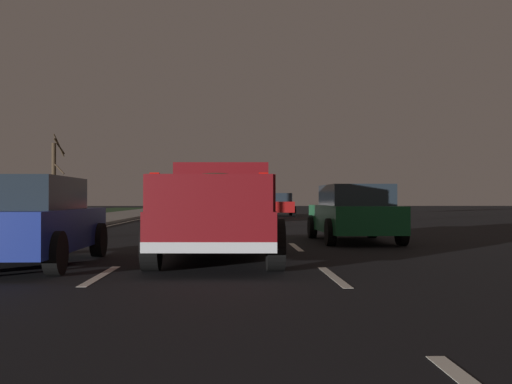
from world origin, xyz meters
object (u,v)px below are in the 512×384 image
sedan_green (354,213)px  bare_tree_far (54,177)px  pickup_truck (220,208)px  sedan_white (228,206)px  sedan_red (279,204)px  sedan_blue (27,221)px

sedan_green → bare_tree_far: (23.73, 15.04, 1.80)m
pickup_truck → sedan_white: (19.44, 0.09, -0.20)m
sedan_red → pickup_truck: bearing=173.6°
sedan_white → sedan_red: (9.75, -3.35, 0.00)m
pickup_truck → sedan_green: pickup_truck is taller
sedan_white → sedan_red: size_ratio=1.00×
sedan_green → pickup_truck: bearing=143.6°
sedan_red → bare_tree_far: size_ratio=0.81×
sedan_white → bare_tree_far: 14.70m
pickup_truck → bare_tree_far: 30.78m
pickup_truck → bare_tree_far: size_ratio=1.01×
pickup_truck → sedan_green: bearing=-36.4°
pickup_truck → sedan_white: 19.44m
pickup_truck → sedan_green: 5.92m
pickup_truck → sedan_white: size_ratio=1.24×
sedan_blue → sedan_white: same height
pickup_truck → sedan_blue: size_ratio=1.25×
sedan_blue → bare_tree_far: bare_tree_far is taller
bare_tree_far → sedan_green: bearing=-147.6°
sedan_blue → sedan_white: 20.67m
pickup_truck → bare_tree_far: (28.49, 11.53, 1.61)m
sedan_green → sedan_red: bearing=0.6°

